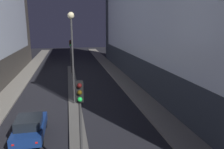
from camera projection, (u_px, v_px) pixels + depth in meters
The scene contains 5 objects.
median_strip at pixel (74, 94), 23.74m from camera, with size 1.13×32.18×0.14m.
traffic_light_near at pixel (80, 112), 9.33m from camera, with size 0.32×0.42×4.99m.
traffic_light_mid at pixel (71, 49), 32.87m from camera, with size 0.32×0.42×4.99m.
street_lamp at pixel (72, 39), 19.30m from camera, with size 0.59×0.59×8.34m.
car_left_lane at pixel (30, 127), 14.48m from camera, with size 1.86×4.08×1.54m.
Camera 1 is at (-0.40, -5.95, 7.43)m, focal length 35.00 mm.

